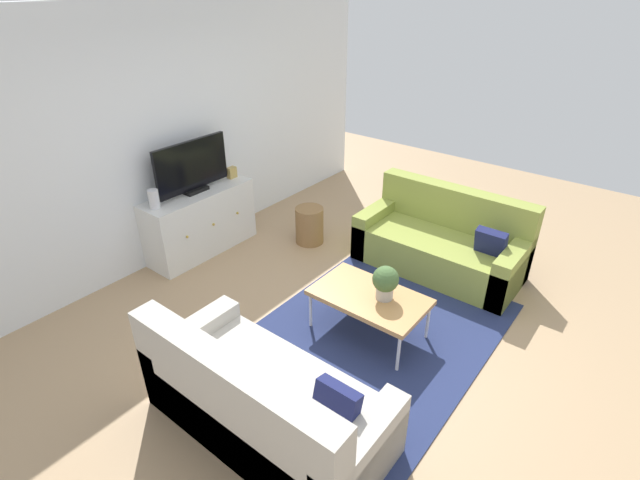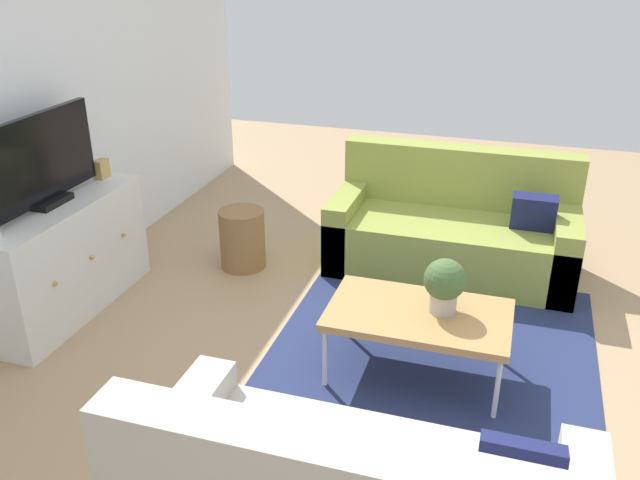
# 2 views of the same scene
# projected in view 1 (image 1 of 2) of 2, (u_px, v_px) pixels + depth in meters

# --- Properties ---
(ground_plane) EXTENTS (10.00, 10.00, 0.00)m
(ground_plane) POSITION_uv_depth(u_px,v_px,m) (361.00, 326.00, 4.45)
(ground_plane) COLOR tan
(wall_back) EXTENTS (6.40, 0.12, 2.70)m
(wall_back) POSITION_uv_depth(u_px,v_px,m) (171.00, 135.00, 5.16)
(wall_back) COLOR white
(wall_back) RESTS_ON ground_plane
(area_rug) EXTENTS (2.50, 1.90, 0.01)m
(area_rug) POSITION_uv_depth(u_px,v_px,m) (375.00, 332.00, 4.37)
(area_rug) COLOR navy
(area_rug) RESTS_ON ground_plane
(couch_left_side) EXTENTS (0.83, 1.76, 0.87)m
(couch_left_side) POSITION_uv_depth(u_px,v_px,m) (260.00, 406.00, 3.27)
(couch_left_side) COLOR #B2ADA3
(couch_left_side) RESTS_ON ground_plane
(couch_right_side) EXTENTS (0.83, 1.76, 0.87)m
(couch_right_side) POSITION_uv_depth(u_px,v_px,m) (443.00, 243.00, 5.24)
(couch_right_side) COLOR olive
(couch_right_side) RESTS_ON ground_plane
(coffee_table) EXTENTS (0.60, 1.00, 0.42)m
(coffee_table) POSITION_uv_depth(u_px,v_px,m) (369.00, 298.00, 4.20)
(coffee_table) COLOR #B7844C
(coffee_table) RESTS_ON ground_plane
(potted_plant) EXTENTS (0.23, 0.23, 0.31)m
(potted_plant) POSITION_uv_depth(u_px,v_px,m) (385.00, 281.00, 4.06)
(potted_plant) COLOR #B7B2A8
(potted_plant) RESTS_ON coffee_table
(tv_console) EXTENTS (1.32, 0.47, 0.75)m
(tv_console) POSITION_uv_depth(u_px,v_px,m) (201.00, 222.00, 5.50)
(tv_console) COLOR silver
(tv_console) RESTS_ON ground_plane
(flat_screen_tv) EXTENTS (0.93, 0.16, 0.58)m
(flat_screen_tv) POSITION_uv_depth(u_px,v_px,m) (192.00, 167.00, 5.19)
(flat_screen_tv) COLOR black
(flat_screen_tv) RESTS_ON tv_console
(glass_vase) EXTENTS (0.11, 0.11, 0.20)m
(glass_vase) POSITION_uv_depth(u_px,v_px,m) (154.00, 199.00, 4.90)
(glass_vase) COLOR silver
(glass_vase) RESTS_ON tv_console
(mantel_clock) EXTENTS (0.11, 0.07, 0.13)m
(mantel_clock) POSITION_uv_depth(u_px,v_px,m) (232.00, 172.00, 5.66)
(mantel_clock) COLOR tan
(mantel_clock) RESTS_ON tv_console
(wicker_basket) EXTENTS (0.34, 0.34, 0.45)m
(wicker_basket) POSITION_uv_depth(u_px,v_px,m) (309.00, 225.00, 5.75)
(wicker_basket) COLOR olive
(wicker_basket) RESTS_ON ground_plane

